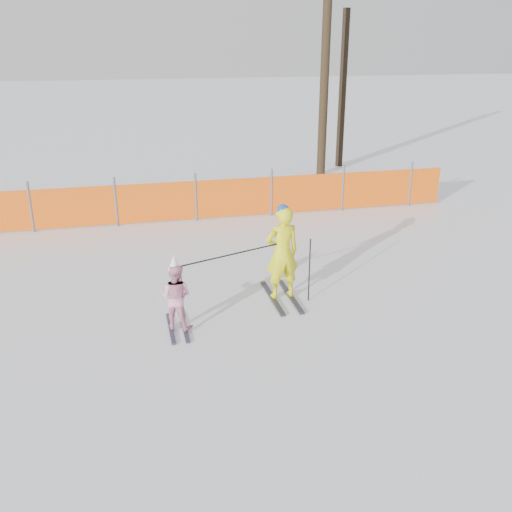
{
  "coord_description": "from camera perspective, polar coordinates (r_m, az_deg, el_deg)",
  "views": [
    {
      "loc": [
        -2.06,
        -8.24,
        4.46
      ],
      "look_at": [
        0.0,
        0.5,
        1.0
      ],
      "focal_mm": 40.0,
      "sensor_mm": 36.0,
      "label": 1
    }
  ],
  "objects": [
    {
      "name": "tree_trunks",
      "position": [
        20.25,
        7.61,
        16.83
      ],
      "size": [
        1.39,
        1.45,
        6.48
      ],
      "color": "#302415",
      "rests_on": "ground"
    },
    {
      "name": "ground",
      "position": [
        9.59,
        0.69,
        -6.64
      ],
      "size": [
        120.0,
        120.0,
        0.0
      ],
      "primitive_type": "plane",
      "color": "white",
      "rests_on": "ground"
    },
    {
      "name": "ski_poles",
      "position": [
        9.72,
        0.7,
        -0.49
      ],
      "size": [
        2.32,
        0.67,
        1.18
      ],
      "color": "black",
      "rests_on": "ground"
    },
    {
      "name": "adult",
      "position": [
        10.1,
        2.64,
        0.33
      ],
      "size": [
        0.66,
        1.45,
        1.78
      ],
      "color": "black",
      "rests_on": "ground"
    },
    {
      "name": "child",
      "position": [
        9.22,
        -8.02,
        -3.98
      ],
      "size": [
        0.67,
        1.06,
        1.29
      ],
      "color": "black",
      "rests_on": "ground"
    },
    {
      "name": "safety_fence",
      "position": [
        14.65,
        -12.24,
        5.14
      ],
      "size": [
        16.91,
        0.06,
        1.25
      ],
      "color": "#595960",
      "rests_on": "ground"
    }
  ]
}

